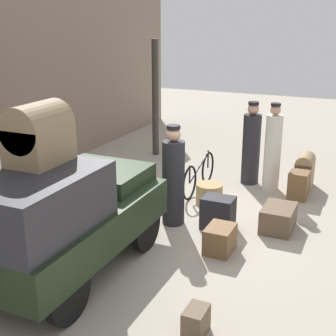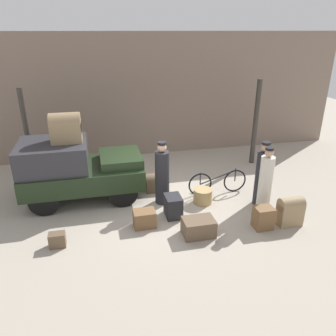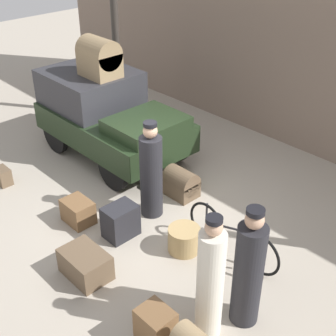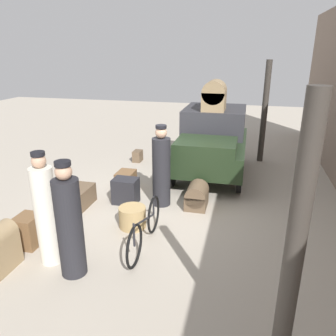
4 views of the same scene
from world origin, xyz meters
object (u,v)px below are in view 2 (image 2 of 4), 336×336
object	(u,v)px
porter_lifting_near_truck	(265,184)
trunk_on_truck_roof	(66,128)
wicker_basket	(203,196)
trunk_umber_medium	(173,206)
suitcase_tan_flat	(57,240)
trunk_large_brown	(199,227)
trunk_wicker_pale	(263,218)
trunk_barrel_dark	(155,182)
bicycle	(218,182)
truck	(76,167)
suitcase_black_upright	(290,210)
porter_carrying_trunk	(162,176)
porter_standing_middle	(262,176)
suitcase_small_leather	(145,218)

from	to	relation	value
porter_lifting_near_truck	trunk_on_truck_roof	distance (m)	5.47
wicker_basket	trunk_umber_medium	size ratio (longest dim) A/B	0.91
trunk_umber_medium	suitcase_tan_flat	size ratio (longest dim) A/B	1.59
trunk_large_brown	trunk_wicker_pale	bearing A→B (deg)	-2.26
trunk_barrel_dark	trunk_umber_medium	xyz separation A→B (m)	(0.17, -1.59, 0.03)
bicycle	trunk_on_truck_roof	size ratio (longest dim) A/B	2.25
wicker_basket	trunk_umber_medium	distance (m)	1.11
trunk_large_brown	trunk_barrel_dark	bearing A→B (deg)	102.09
truck	trunk_on_truck_roof	distance (m)	1.17
trunk_wicker_pale	trunk_on_truck_roof	size ratio (longest dim) A/B	0.71
suitcase_black_upright	trunk_on_truck_roof	distance (m)	6.20
suitcase_black_upright	porter_carrying_trunk	bearing A→B (deg)	147.24
porter_carrying_trunk	trunk_umber_medium	world-z (taller)	porter_carrying_trunk
porter_carrying_trunk	trunk_on_truck_roof	xyz separation A→B (m)	(-2.46, 0.82, 1.29)
porter_standing_middle	trunk_wicker_pale	bearing A→B (deg)	-114.06
porter_standing_middle	suitcase_black_upright	size ratio (longest dim) A/B	2.43
truck	trunk_wicker_pale	size ratio (longest dim) A/B	5.87
wicker_basket	suitcase_black_upright	world-z (taller)	suitcase_black_upright
trunk_barrel_dark	suitcase_black_upright	distance (m)	3.93
trunk_barrel_dark	trunk_large_brown	distance (m)	2.62
porter_standing_middle	trunk_on_truck_roof	bearing A→B (deg)	163.48
suitcase_small_leather	trunk_wicker_pale	xyz separation A→B (m)	(2.83, -0.74, 0.07)
porter_standing_middle	suitcase_black_upright	world-z (taller)	porter_standing_middle
suitcase_small_leather	trunk_umber_medium	size ratio (longest dim) A/B	0.95
suitcase_small_leather	trunk_barrel_dark	size ratio (longest dim) A/B	0.89
trunk_wicker_pale	bicycle	bearing A→B (deg)	102.12
trunk_barrel_dark	trunk_umber_medium	bearing A→B (deg)	-84.00
suitcase_small_leather	trunk_wicker_pale	distance (m)	2.93
bicycle	porter_carrying_trunk	distance (m)	1.78
porter_standing_middle	porter_carrying_trunk	bearing A→B (deg)	165.32
trunk_barrel_dark	trunk_on_truck_roof	world-z (taller)	trunk_on_truck_roof
porter_carrying_trunk	porter_lifting_near_truck	bearing A→B (deg)	-26.13
porter_standing_middle	trunk_barrel_dark	world-z (taller)	porter_standing_middle
porter_lifting_near_truck	suitcase_black_upright	bearing A→B (deg)	-57.61
suitcase_small_leather	suitcase_tan_flat	bearing A→B (deg)	-169.31
bicycle	porter_carrying_trunk	world-z (taller)	porter_carrying_trunk
suitcase_black_upright	suitcase_tan_flat	bearing A→B (deg)	176.43
porter_carrying_trunk	trunk_umber_medium	size ratio (longest dim) A/B	3.14
porter_lifting_near_truck	suitcase_black_upright	xyz separation A→B (m)	(0.40, -0.64, -0.47)
truck	trunk_umber_medium	xyz separation A→B (m)	(2.44, -1.62, -0.66)
trunk_large_brown	porter_lifting_near_truck	bearing A→B (deg)	16.21
suitcase_black_upright	wicker_basket	bearing A→B (deg)	138.57
suitcase_small_leather	suitcase_black_upright	bearing A→B (deg)	-11.72
porter_carrying_trunk	suitcase_small_leather	distance (m)	1.44
trunk_umber_medium	suitcase_tan_flat	bearing A→B (deg)	-166.40
truck	trunk_umber_medium	size ratio (longest dim) A/B	5.77
porter_standing_middle	trunk_on_truck_roof	world-z (taller)	trunk_on_truck_roof
bicycle	trunk_large_brown	size ratio (longest dim) A/B	2.40
trunk_large_brown	trunk_wicker_pale	distance (m)	1.65
porter_standing_middle	trunk_large_brown	world-z (taller)	porter_standing_middle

